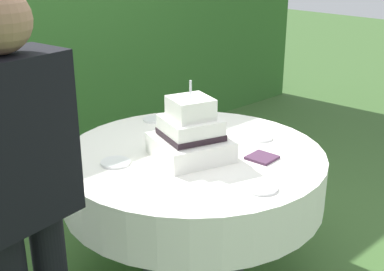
# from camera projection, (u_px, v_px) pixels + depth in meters

# --- Properties ---
(foliage_hedge) EXTENTS (6.41, 0.45, 2.59)m
(foliage_hedge) POSITION_uv_depth(u_px,v_px,m) (2.00, 2.00, 3.73)
(foliage_hedge) COLOR #336628
(foliage_hedge) RESTS_ON ground_plane
(cake_table) EXTENTS (1.32, 1.32, 0.72)m
(cake_table) POSITION_uv_depth(u_px,v_px,m) (193.00, 176.00, 2.60)
(cake_table) COLOR #4C4C51
(cake_table) RESTS_ON ground_plane
(wedding_cake) EXTENTS (0.42, 0.42, 0.38)m
(wedding_cake) POSITION_uv_depth(u_px,v_px,m) (191.00, 135.00, 2.46)
(wedding_cake) COLOR white
(wedding_cake) RESTS_ON cake_table
(serving_plate_near) EXTENTS (0.14, 0.14, 0.01)m
(serving_plate_near) POSITION_uv_depth(u_px,v_px,m) (116.00, 162.00, 2.42)
(serving_plate_near) COLOR white
(serving_plate_near) RESTS_ON cake_table
(serving_plate_far) EXTENTS (0.13, 0.13, 0.01)m
(serving_plate_far) POSITION_uv_depth(u_px,v_px,m) (154.00, 119.00, 3.01)
(serving_plate_far) COLOR white
(serving_plate_far) RESTS_ON cake_table
(serving_plate_left) EXTENTS (0.14, 0.14, 0.01)m
(serving_plate_left) POSITION_uv_depth(u_px,v_px,m) (261.00, 188.00, 2.17)
(serving_plate_left) COLOR white
(serving_plate_left) RESTS_ON cake_table
(serving_plate_right) EXTENTS (0.12, 0.12, 0.01)m
(serving_plate_right) POSITION_uv_depth(u_px,v_px,m) (261.00, 138.00, 2.72)
(serving_plate_right) COLOR white
(serving_plate_right) RESTS_ON cake_table
(napkin_stack) EXTENTS (0.14, 0.14, 0.01)m
(napkin_stack) POSITION_uv_depth(u_px,v_px,m) (262.00, 158.00, 2.47)
(napkin_stack) COLOR #4C2D47
(napkin_stack) RESTS_ON cake_table
(standing_person) EXTENTS (0.39, 0.26, 1.60)m
(standing_person) POSITION_uv_depth(u_px,v_px,m) (21.00, 198.00, 1.65)
(standing_person) COLOR black
(standing_person) RESTS_ON ground_plane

